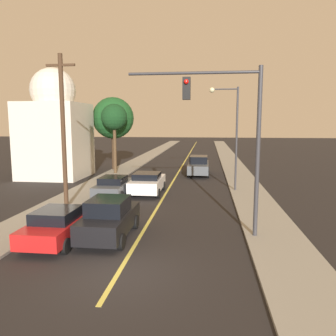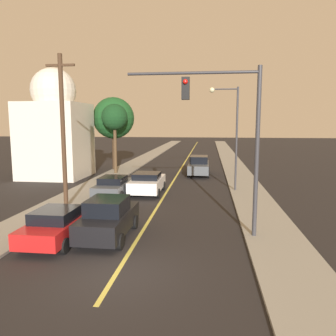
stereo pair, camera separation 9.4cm
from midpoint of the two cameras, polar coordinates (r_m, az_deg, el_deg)
name	(u,v)px [view 1 (the left image)]	position (r m, az deg, el deg)	size (l,w,h in m)	color
ground_plane	(118,273)	(11.23, -8.87, -17.64)	(200.00, 200.00, 0.00)	black
road_surface	(187,157)	(46.08, 3.32, 1.86)	(8.88, 80.00, 0.01)	black
sidewalk_left	(147,156)	(46.77, -3.65, 2.02)	(2.50, 80.00, 0.12)	gray
sidewalk_right	(228,157)	(46.08, 10.40, 1.81)	(2.50, 80.00, 0.12)	gray
car_near_lane_front	(110,218)	(14.11, -10.34, -8.58)	(1.85, 4.09, 1.73)	black
car_near_lane_second	(147,183)	(22.41, -3.73, -2.56)	(2.06, 4.17, 1.47)	white
car_outer_lane_front	(58,224)	(14.26, -18.74, -9.29)	(1.87, 4.02, 1.39)	red
car_outer_lane_second	(114,186)	(21.48, -9.58, -3.15)	(1.85, 4.08, 1.41)	#474C51
car_far_oncoming	(199,166)	(30.53, 5.25, 0.42)	(1.96, 5.01, 1.76)	#474C51
traffic_signal_mast	(229,123)	(13.65, 10.38, 7.77)	(5.42, 0.42, 6.95)	#333338
streetlamp_right	(230,124)	(23.18, 10.64, 7.47)	(2.00, 0.36, 7.13)	#333338
utility_pole_left	(63,130)	(18.86, -17.92, 6.39)	(1.60, 0.24, 8.34)	#422D1E
tree_left_near	(114,118)	(31.02, -9.44, 8.61)	(2.42, 2.42, 6.45)	#4C3823
tree_left_far	(113,118)	(33.65, -9.62, 8.53)	(4.14, 4.14, 7.25)	#3D2B1C
domed_building_left	(55,129)	(30.63, -19.18, 6.49)	(5.25, 5.25, 9.52)	beige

